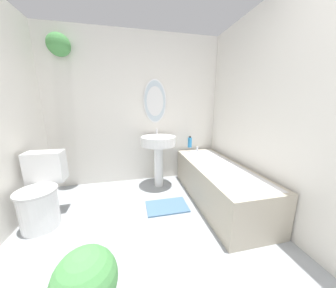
{
  "coord_description": "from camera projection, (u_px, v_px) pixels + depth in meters",
  "views": [
    {
      "loc": [
        -0.11,
        -0.15,
        1.29
      ],
      "look_at": [
        0.29,
        1.67,
        0.86
      ],
      "focal_mm": 18.0,
      "sensor_mm": 36.0,
      "label": 1
    }
  ],
  "objects": [
    {
      "name": "wall_back",
      "position": [
        133.0,
        108.0,
        2.74
      ],
      "size": [
        2.84,
        0.29,
        2.4
      ],
      "color": "silver",
      "rests_on": "ground_plane"
    },
    {
      "name": "wall_right",
      "position": [
        277.0,
        114.0,
        1.76
      ],
      "size": [
        0.06,
        2.81,
        2.4
      ],
      "color": "silver",
      "rests_on": "ground_plane"
    },
    {
      "name": "toilet",
      "position": [
        42.0,
        194.0,
        1.85
      ],
      "size": [
        0.39,
        0.57,
        0.77
      ],
      "color": "white",
      "rests_on": "ground_plane"
    },
    {
      "name": "pedestal_sink",
      "position": [
        158.0,
        148.0,
        2.64
      ],
      "size": [
        0.54,
        0.54,
        0.92
      ],
      "color": "white",
      "rests_on": "ground_plane"
    },
    {
      "name": "bathtub",
      "position": [
        217.0,
        182.0,
        2.31
      ],
      "size": [
        0.65,
        1.7,
        0.58
      ],
      "color": "#B2A893",
      "rests_on": "ground_plane"
    },
    {
      "name": "shampoo_bottle",
      "position": [
        190.0,
        142.0,
        2.91
      ],
      "size": [
        0.07,
        0.07,
        0.19
      ],
      "color": "#2D84C6",
      "rests_on": "bathtub"
    },
    {
      "name": "potted_plant",
      "position": [
        86.0,
        284.0,
        0.96
      ],
      "size": [
        0.36,
        0.36,
        0.5
      ],
      "color": "#47474C",
      "rests_on": "ground_plane"
    },
    {
      "name": "bath_mat",
      "position": [
        167.0,
        206.0,
        2.18
      ],
      "size": [
        0.53,
        0.34,
        0.02
      ],
      "color": "#4C7093",
      "rests_on": "ground_plane"
    }
  ]
}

